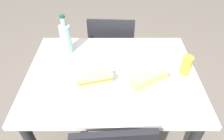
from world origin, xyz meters
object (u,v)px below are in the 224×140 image
(plate_near, at_px, (148,83))
(baguette_sandwich_near, at_px, (149,78))
(beer_glass, at_px, (186,65))
(baguette_sandwich_far, at_px, (94,78))
(knife_near, at_px, (142,77))
(water_bottle, at_px, (66,38))
(plate_far, at_px, (95,83))
(knife_far, at_px, (91,76))
(chair_far, at_px, (111,51))
(dining_table, at_px, (112,86))

(plate_near, xyz_separation_m, baguette_sandwich_near, (-0.00, 0.00, 0.04))
(baguette_sandwich_near, height_order, beer_glass, beer_glass)
(baguette_sandwich_far, bearing_deg, plate_near, 0.09)
(plate_near, distance_m, knife_near, 0.05)
(water_bottle, bearing_deg, plate_far, -57.37)
(water_bottle, bearing_deg, knife_far, -56.50)
(chair_far, bearing_deg, water_bottle, -129.57)
(knife_far, bearing_deg, beer_glass, 5.07)
(knife_near, xyz_separation_m, baguette_sandwich_far, (-0.28, -0.04, 0.03))
(chair_far, height_order, baguette_sandwich_near, chair_far)
(dining_table, xyz_separation_m, knife_near, (0.18, -0.07, 0.15))
(plate_near, distance_m, water_bottle, 0.63)
(knife_far, relative_size, water_bottle, 0.63)
(knife_near, relative_size, water_bottle, 0.52)
(chair_far, distance_m, baguette_sandwich_far, 0.78)
(dining_table, bearing_deg, beer_glass, -0.67)
(baguette_sandwich_far, distance_m, beer_glass, 0.56)
(baguette_sandwich_near, distance_m, knife_far, 0.35)
(knife_far, bearing_deg, chair_far, 79.24)
(knife_near, xyz_separation_m, knife_far, (-0.31, 0.01, 0.00))
(dining_table, bearing_deg, plate_near, -26.04)
(baguette_sandwich_near, distance_m, water_bottle, 0.62)
(knife_near, relative_size, beer_glass, 1.15)
(knife_near, height_order, plate_far, knife_near)
(plate_near, xyz_separation_m, beer_glass, (0.24, 0.10, 0.06))
(plate_near, xyz_separation_m, knife_far, (-0.34, 0.05, 0.01))
(dining_table, bearing_deg, baguette_sandwich_near, -26.04)
(baguette_sandwich_near, bearing_deg, knife_far, 172.01)
(plate_near, bearing_deg, beer_glass, 22.80)
(water_bottle, height_order, beer_glass, water_bottle)
(chair_far, relative_size, baguette_sandwich_far, 3.98)
(plate_far, xyz_separation_m, water_bottle, (-0.21, 0.33, 0.10))
(chair_far, relative_size, water_bottle, 3.12)
(plate_far, height_order, knife_far, knife_far)
(chair_far, distance_m, baguette_sandwich_near, 0.80)
(beer_glass, bearing_deg, plate_far, -169.77)
(knife_far, relative_size, beer_glass, 1.41)
(plate_far, bearing_deg, knife_near, 8.07)
(knife_near, distance_m, knife_far, 0.31)
(beer_glass, bearing_deg, chair_far, 127.17)
(baguette_sandwich_near, bearing_deg, plate_far, -179.91)
(chair_far, distance_m, knife_far, 0.72)
(plate_near, bearing_deg, knife_far, 172.01)
(plate_far, xyz_separation_m, baguette_sandwich_far, (0.00, -0.00, 0.04))
(baguette_sandwich_far, height_order, beer_glass, beer_glass)
(knife_near, xyz_separation_m, water_bottle, (-0.49, 0.29, 0.09))
(dining_table, height_order, knife_near, knife_near)
(baguette_sandwich_near, height_order, baguette_sandwich_far, same)
(chair_far, relative_size, plate_far, 3.65)
(chair_far, xyz_separation_m, plate_near, (0.22, -0.70, 0.27))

